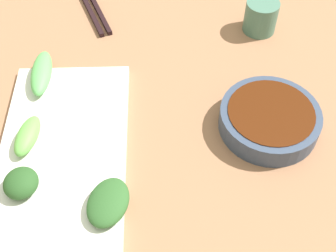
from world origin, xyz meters
TOP-DOWN VIEW (x-y plane):
  - tabletop at (0.00, 0.00)m, footprint 2.10×2.10m
  - sauce_bowl at (-0.18, -0.01)m, footprint 0.15×0.15m
  - serving_plate at (0.12, 0.02)m, footprint 0.18×0.32m
  - broccoli_leafy_0 at (0.16, 0.09)m, footprint 0.05×0.05m
  - broccoli_stalk_1 at (0.17, -0.11)m, footprint 0.03×0.10m
  - broccoli_stalk_2 at (0.17, 0.01)m, footprint 0.04×0.07m
  - broccoli_leafy_3 at (0.05, 0.12)m, footprint 0.07×0.08m
  - tea_cup at (-0.20, -0.24)m, footprint 0.06×0.06m

SIDE VIEW (x-z plane):
  - tabletop at x=0.00m, z-range 0.00..0.02m
  - serving_plate at x=0.12m, z-range 0.02..0.03m
  - sauce_bowl at x=-0.18m, z-range 0.02..0.06m
  - broccoli_leafy_3 at x=0.05m, z-range 0.03..0.05m
  - broccoli_stalk_2 at x=0.17m, z-range 0.03..0.05m
  - broccoli_stalk_1 at x=0.17m, z-range 0.03..0.06m
  - broccoli_leafy_0 at x=0.16m, z-range 0.03..0.06m
  - tea_cup at x=-0.20m, z-range 0.02..0.08m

